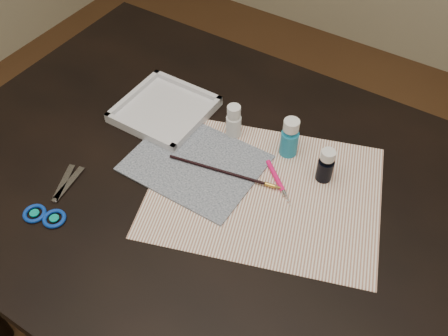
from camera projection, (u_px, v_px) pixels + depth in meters
The scene contains 11 objects.
ground at pixel (224, 333), 1.62m from camera, with size 3.50×3.50×0.02m, color #422614.
table at pixel (224, 273), 1.33m from camera, with size 1.30×0.90×0.75m, color black.
paper at pixel (265, 191), 1.04m from camera, with size 0.47×0.36×0.00m, color white.
canvas at pixel (195, 163), 1.08m from camera, with size 0.28×0.22×0.00m, color black.
paint_bottle_white at pixel (234, 121), 1.12m from camera, with size 0.03×0.03×0.08m, color silver.
paint_bottle_cyan at pixel (290, 137), 1.07m from camera, with size 0.04×0.04×0.10m, color teal.
paint_bottle_navy at pixel (326, 165), 1.03m from camera, with size 0.03×0.03×0.08m, color black.
paintbrush at pixel (226, 172), 1.06m from camera, with size 0.26×0.01×0.01m, color black, non-canonical shape.
craft_knife at pixel (279, 183), 1.04m from camera, with size 0.13×0.01×0.01m, color #F11167, non-canonical shape.
scissors at pixel (55, 194), 1.03m from camera, with size 0.18×0.09×0.01m, color silver, non-canonical shape.
palette_tray at pixel (165, 109), 1.19m from camera, with size 0.20×0.20×0.02m, color silver.
Camera 1 is at (0.36, -0.57, 1.56)m, focal length 40.00 mm.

